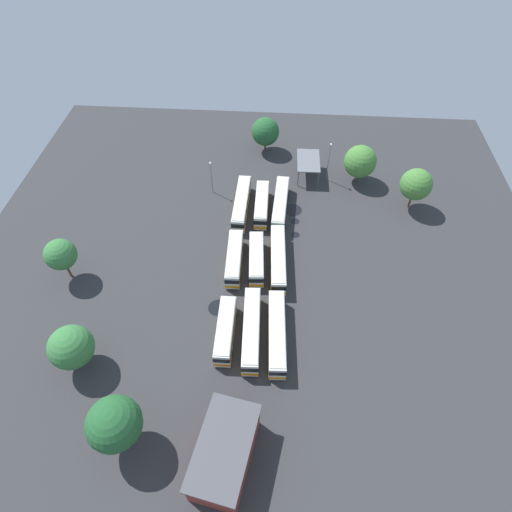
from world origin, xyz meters
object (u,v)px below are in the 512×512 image
(bus_row2_slot1, at_px, (262,205))
(tree_northwest, at_px, (114,424))
(bus_row2_slot2, at_px, (242,204))
(maintenance_shelter, at_px, (308,161))
(bus_row1_slot1, at_px, (256,259))
(lamp_post_far_corner, at_px, (328,161))
(bus_row0_slot0, at_px, (277,333))
(tree_west_edge, at_px, (265,132))
(bus_row1_slot0, at_px, (278,259))
(tree_north_edge, at_px, (416,184))
(tree_south_edge, at_px, (71,347))
(lamp_post_by_building, at_px, (211,176))
(tree_northeast, at_px, (360,162))
(bus_row0_slot1, at_px, (251,330))
(bus_row0_slot2, at_px, (226,330))
(depot_building, at_px, (225,453))
(tree_east_edge, at_px, (60,255))
(bus_row1_slot2, at_px, (234,258))
(bus_row2_slot0, at_px, (280,204))

(bus_row2_slot1, distance_m, tree_northwest, 50.57)
(bus_row2_slot2, bearing_deg, maintenance_shelter, -46.85)
(bus_row1_slot1, bearing_deg, lamp_post_far_corner, -27.62)
(bus_row0_slot0, xyz_separation_m, lamp_post_far_corner, (42.13, -9.59, 3.22))
(tree_west_edge, bearing_deg, bus_row0_slot0, -174.76)
(bus_row1_slot0, bearing_deg, tree_northwest, 149.13)
(tree_north_edge, relative_size, tree_south_edge, 1.10)
(tree_south_edge, bearing_deg, tree_west_edge, -23.33)
(bus_row1_slot1, height_order, lamp_post_by_building, lamp_post_by_building)
(tree_northeast, bearing_deg, tree_south_edge, 136.17)
(bus_row1_slot1, bearing_deg, bus_row1_slot0, -86.36)
(bus_row0_slot0, relative_size, bus_row0_slot1, 1.00)
(bus_row1_slot1, bearing_deg, bus_row0_slot0, -164.27)
(lamp_post_by_building, relative_size, tree_west_edge, 0.93)
(bus_row0_slot2, height_order, depot_building, depot_building)
(tree_east_edge, relative_size, tree_south_edge, 1.03)
(lamp_post_far_corner, bearing_deg, lamp_post_by_building, 104.00)
(bus_row0_slot1, height_order, tree_northwest, tree_northwest)
(bus_row2_slot2, xyz_separation_m, lamp_post_far_corner, (11.68, -18.08, 3.22))
(bus_row0_slot2, bearing_deg, tree_west_edge, -3.75)
(lamp_post_by_building, bearing_deg, lamp_post_far_corner, -76.00)
(bus_row1_slot2, relative_size, bus_row2_slot0, 0.81)
(tree_west_edge, bearing_deg, tree_northeast, -115.89)
(tree_northeast, bearing_deg, tree_northwest, 148.42)
(tree_west_edge, bearing_deg, lamp_post_far_corner, -125.67)
(bus_row1_slot1, xyz_separation_m, bus_row1_slot2, (-0.18, 4.05, 0.00))
(bus_row0_slot2, relative_size, tree_south_edge, 1.35)
(bus_row0_slot0, height_order, maintenance_shelter, maintenance_shelter)
(lamp_post_far_corner, bearing_deg, tree_northwest, 153.44)
(tree_northwest, bearing_deg, tree_west_edge, -12.40)
(tree_west_edge, relative_size, tree_south_edge, 1.00)
(tree_south_edge, bearing_deg, tree_northwest, -137.44)
(bus_row0_slot0, distance_m, lamp_post_far_corner, 43.33)
(tree_northwest, bearing_deg, bus_row0_slot0, -49.23)
(bus_row2_slot1, distance_m, lamp_post_far_corner, 18.46)
(bus_row2_slot1, height_order, lamp_post_by_building, lamp_post_by_building)
(bus_row1_slot0, xyz_separation_m, tree_east_edge, (-5.11, 37.72, 4.01))
(tree_east_edge, distance_m, tree_north_edge, 68.98)
(depot_building, bearing_deg, bus_row1_slot1, -2.90)
(lamp_post_far_corner, bearing_deg, tree_east_edge, 123.46)
(depot_building, distance_m, tree_south_edge, 27.21)
(bus_row1_slot0, bearing_deg, tree_south_edge, 126.61)
(lamp_post_far_corner, xyz_separation_m, tree_west_edge, (10.34, 14.40, 0.06))
(lamp_post_far_corner, height_order, tree_north_edge, lamp_post_far_corner)
(maintenance_shelter, bearing_deg, tree_northwest, 157.24)
(bus_row1_slot1, xyz_separation_m, maintenance_shelter, (27.95, -9.70, 1.99))
(bus_row0_slot2, xyz_separation_m, tree_northwest, (-17.33, 11.91, 4.58))
(lamp_post_by_building, distance_m, tree_south_edge, 44.87)
(bus_row2_slot2, relative_size, tree_east_edge, 1.68)
(bus_row0_slot2, relative_size, depot_building, 0.84)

